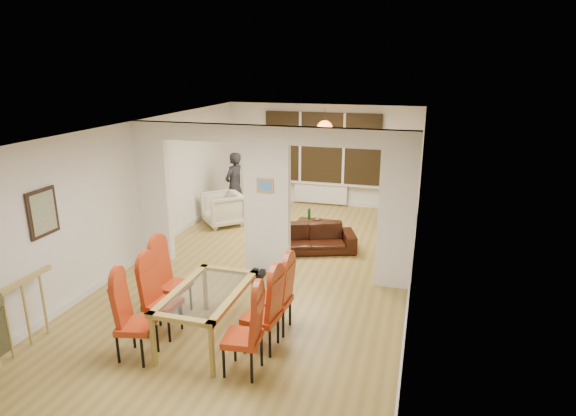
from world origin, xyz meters
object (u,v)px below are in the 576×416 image
at_px(coffee_table, 318,226).
at_px(bowl, 317,220).
at_px(dining_chair_rc, 275,295).
at_px(dining_table, 208,315).
at_px(person, 234,185).
at_px(dining_chair_lc, 173,281).
at_px(dining_chair_la, 135,320).
at_px(sofa, 309,238).
at_px(dining_chair_lb, 162,299).
at_px(dining_chair_rb, 261,312).
at_px(television, 395,213).
at_px(bottle, 309,214).
at_px(dining_chair_ra, 242,332).
at_px(armchair, 223,209).

height_order(coffee_table, bowl, bowl).
bearing_deg(dining_chair_rc, dining_table, -144.88).
bearing_deg(person, dining_table, 34.33).
relative_size(dining_chair_lc, coffee_table, 1.17).
xyz_separation_m(dining_chair_la, bowl, (1.09, 5.40, -0.29)).
height_order(dining_chair_rc, sofa, dining_chair_rc).
distance_m(dining_table, dining_chair_lb, 0.67).
bearing_deg(dining_table, dining_chair_rb, 0.20).
distance_m(television, bottle, 2.00).
bearing_deg(bottle, dining_chair_rc, -82.56).
height_order(dining_table, television, dining_table).
bearing_deg(dining_chair_rb, bottle, 102.44).
height_order(dining_table, dining_chair_ra, dining_chair_ra).
height_order(dining_table, dining_chair_rc, dining_chair_rc).
distance_m(dining_chair_lc, television, 5.84).
xyz_separation_m(dining_chair_lb, sofa, (1.19, 3.53, -0.26)).
relative_size(dining_table, sofa, 0.86).
bearing_deg(dining_chair_lb, dining_chair_ra, -15.35).
distance_m(sofa, television, 2.58).
bearing_deg(person, coffee_table, 94.99).
bearing_deg(sofa, dining_chair_lc, -133.14).
distance_m(dining_chair_rb, armchair, 5.17).
bearing_deg(sofa, armchair, 136.44).
height_order(dining_chair_la, dining_chair_rb, same).
bearing_deg(dining_chair_lb, dining_chair_la, -87.91).
height_order(person, bowl, person).
height_order(dining_chair_la, dining_chair_rc, dining_chair_la).
height_order(dining_chair_rc, person, person).
xyz_separation_m(dining_chair_rb, television, (1.31, 5.58, -0.25)).
xyz_separation_m(dining_chair_la, person, (-1.02, 5.76, 0.26)).
bearing_deg(armchair, dining_chair_la, -30.68).
bearing_deg(person, bottle, 96.44).
bearing_deg(dining_chair_lc, dining_chair_lb, -71.19).
xyz_separation_m(dining_chair_lb, person, (-1.05, 5.17, 0.27)).
xyz_separation_m(dining_chair_lb, television, (2.71, 5.62, -0.24)).
bearing_deg(dining_table, dining_chair_lc, 148.33).
bearing_deg(dining_chair_ra, dining_table, 136.61).
distance_m(dining_chair_lc, coffee_table, 4.43).
relative_size(dining_chair_ra, dining_chair_rb, 1.01).
height_order(dining_chair_rb, bottle, dining_chair_rb).
bearing_deg(dining_chair_ra, bottle, 89.19).
relative_size(dining_chair_ra, dining_chair_rc, 1.03).
bearing_deg(coffee_table, armchair, -174.86).
bearing_deg(dining_chair_rc, dining_chair_la, -139.80).
bearing_deg(bowl, television, 26.01).
height_order(dining_table, bottle, dining_table).
xyz_separation_m(dining_chair_la, dining_chair_rb, (1.43, 0.63, -0.00)).
xyz_separation_m(sofa, coffee_table, (-0.10, 1.22, -0.16)).
bearing_deg(dining_chair_rb, dining_chair_ra, -88.99).
xyz_separation_m(dining_chair_rb, sofa, (-0.21, 3.50, -0.27)).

